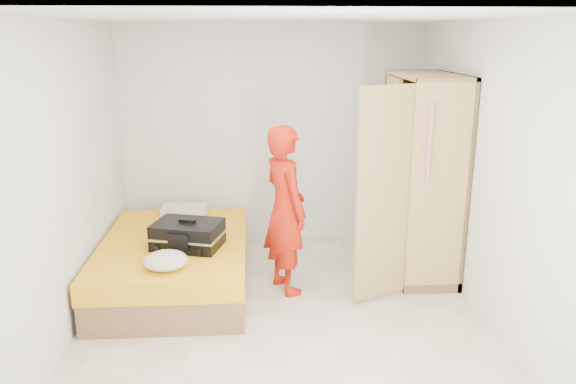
{
  "coord_description": "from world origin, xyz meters",
  "views": [
    {
      "loc": [
        -0.26,
        -4.65,
        2.48
      ],
      "look_at": [
        0.08,
        0.56,
        1.0
      ],
      "focal_mm": 35.0,
      "sensor_mm": 36.0,
      "label": 1
    }
  ],
  "objects": [
    {
      "name": "pillow",
      "position": [
        -1.04,
        1.49,
        0.55
      ],
      "size": [
        0.52,
        0.29,
        0.09
      ],
      "primitive_type": "cube",
      "rotation": [
        0.0,
        0.0,
        -0.06
      ],
      "color": "beige",
      "rests_on": "bed"
    },
    {
      "name": "person",
      "position": [
        0.05,
        0.52,
        0.83
      ],
      "size": [
        0.61,
        0.72,
        1.67
      ],
      "primitive_type": "imported",
      "rotation": [
        0.0,
        0.0,
        1.98
      ],
      "color": "red",
      "rests_on": "ground"
    },
    {
      "name": "wardrobe",
      "position": [
        1.45,
        0.84,
        1.0
      ],
      "size": [
        1.13,
        1.42,
        2.1
      ],
      "color": "tan",
      "rests_on": "ground"
    },
    {
      "name": "room",
      "position": [
        0.0,
        0.0,
        1.3
      ],
      "size": [
        4.0,
        4.02,
        2.6
      ],
      "color": "beige",
      "rests_on": "ground"
    },
    {
      "name": "suitcase",
      "position": [
        -0.89,
        0.45,
        0.62
      ],
      "size": [
        0.74,
        0.62,
        0.28
      ],
      "rotation": [
        0.0,
        0.0,
        -0.28
      ],
      "color": "black",
      "rests_on": "bed"
    },
    {
      "name": "round_cushion",
      "position": [
        -1.03,
        -0.05,
        0.57
      ],
      "size": [
        0.38,
        0.38,
        0.15
      ],
      "primitive_type": "ellipsoid",
      "color": "beige",
      "rests_on": "bed"
    },
    {
      "name": "bed",
      "position": [
        -1.05,
        0.64,
        0.25
      ],
      "size": [
        1.42,
        2.02,
        0.5
      ],
      "color": "brown",
      "rests_on": "ground"
    }
  ]
}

